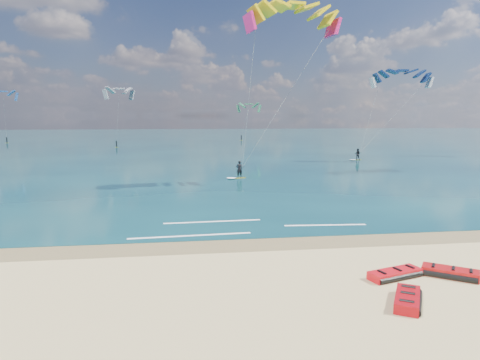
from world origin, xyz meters
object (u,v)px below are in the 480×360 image
packed_kite_mid (450,277)px  kitesurfer_far (381,108)px  packed_kite_left (395,278)px  packed_kite_right (407,304)px  kitesurfer_main (265,88)px

packed_kite_mid → kitesurfer_far: 48.74m
packed_kite_mid → kitesurfer_far: (17.97, 44.63, 7.83)m
packed_kite_left → packed_kite_mid: packed_kite_mid is taller
packed_kite_mid → packed_kite_right: 3.90m
packed_kite_right → packed_kite_mid: bearing=-23.3°
packed_kite_mid → kitesurfer_main: (-2.95, 26.44, 9.44)m
packed_kite_left → packed_kite_mid: (2.37, -0.20, 0.00)m
kitesurfer_far → packed_kite_left: bearing=-130.3°
packed_kite_mid → kitesurfer_far: kitesurfer_far is taller
packed_kite_left → kitesurfer_main: size_ratio=0.14×
packed_kite_right → kitesurfer_far: size_ratio=0.16×
kitesurfer_main → packed_kite_right: bearing=-113.7°
kitesurfer_main → packed_kite_mid: bearing=-106.9°
kitesurfer_main → kitesurfer_far: bearing=17.7°
packed_kite_right → kitesurfer_far: kitesurfer_far is taller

